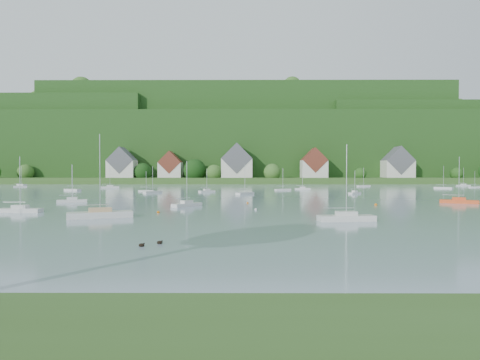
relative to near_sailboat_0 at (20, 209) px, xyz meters
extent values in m
plane|color=slate|center=(24.93, -36.40, -0.44)|extent=(600.00, 600.00, 0.00)
cube|color=#355620|center=(24.93, 163.60, 1.06)|extent=(600.00, 60.00, 3.00)
cube|color=#154114|center=(24.93, 238.60, 19.56)|extent=(620.00, 160.00, 40.00)
cube|color=#154114|center=(-125.07, 223.60, 23.56)|extent=(200.00, 120.00, 52.00)
cube|color=#154114|center=(34.93, 233.60, 27.56)|extent=(240.00, 130.00, 60.00)
cube|color=#154114|center=(184.93, 218.60, 21.56)|extent=(200.00, 110.00, 48.00)
sphere|color=#1E4A16|center=(143.36, 148.50, 4.66)|extent=(6.45, 6.45, 6.45)
sphere|color=#366324|center=(-83.15, 155.09, 5.36)|extent=(8.61, 8.61, 8.61)
sphere|color=#366324|center=(18.14, 147.48, 5.22)|extent=(8.19, 8.19, 8.19)
sphere|color=#366324|center=(-27.03, 149.67, 4.67)|extent=(6.49, 6.49, 6.49)
sphere|color=#366324|center=(71.78, 155.69, 6.51)|extent=(12.16, 12.16, 12.16)
sphere|color=#366324|center=(47.92, 143.54, 5.40)|extent=(8.73, 8.73, 8.73)
sphere|color=black|center=(-18.94, 149.46, 5.59)|extent=(9.32, 9.32, 9.32)
sphere|color=#1E4A16|center=(92.77, 145.29, 4.59)|extent=(6.24, 6.24, 6.24)
sphere|color=black|center=(114.36, 158.14, 5.21)|extent=(8.16, 8.16, 8.16)
sphere|color=black|center=(7.93, 149.96, 6.43)|extent=(11.92, 11.92, 11.92)
sphere|color=#366324|center=(-94.78, 192.14, 51.40)|extent=(10.52, 10.52, 10.52)
sphere|color=#1E4A16|center=(-59.34, 226.74, 51.36)|extent=(10.29, 10.29, 10.29)
sphere|color=black|center=(-43.23, 214.99, 50.81)|extent=(7.18, 7.18, 7.18)
sphere|color=#1E4A16|center=(64.43, 218.63, 59.81)|extent=(12.83, 12.83, 12.83)
sphere|color=#366324|center=(-14.99, 205.78, 58.99)|extent=(8.18, 8.18, 8.18)
sphere|color=#1E4A16|center=(26.04, 243.25, 59.79)|extent=(12.73, 12.73, 12.73)
sphere|color=#1E4A16|center=(108.33, 208.14, 59.57)|extent=(11.50, 11.50, 11.50)
sphere|color=#1E4A16|center=(85.65, 238.49, 60.12)|extent=(14.65, 14.65, 14.65)
sphere|color=#366324|center=(64.19, 194.89, 59.65)|extent=(11.95, 11.95, 11.95)
sphere|color=#1E4A16|center=(144.37, 202.18, 59.27)|extent=(9.76, 9.76, 9.76)
sphere|color=#366324|center=(-22.21, 237.90, 58.80)|extent=(7.07, 7.07, 7.07)
sphere|color=black|center=(21.46, 206.91, 59.00)|extent=(8.21, 8.21, 8.21)
sphere|color=#366324|center=(2.11, 230.70, 59.70)|extent=(12.24, 12.24, 12.24)
sphere|color=#366324|center=(139.44, 206.58, 59.13)|extent=(9.00, 9.00, 9.00)
sphere|color=#366324|center=(-70.57, 199.50, 59.95)|extent=(13.65, 13.65, 13.65)
sphere|color=#1E4A16|center=(125.96, 221.57, 58.96)|extent=(8.03, 8.03, 8.03)
sphere|color=#366324|center=(125.41, 221.96, 48.18)|extent=(14.97, 14.97, 14.97)
sphere|color=#1E4A16|center=(103.60, 219.42, 47.27)|extent=(9.78, 9.78, 9.78)
sphere|color=#1E4A16|center=(144.62, 218.31, 47.66)|extent=(12.02, 12.02, 12.02)
sphere|color=black|center=(162.83, 199.62, 47.58)|extent=(11.57, 11.57, 11.57)
sphere|color=#1E4A16|center=(147.36, 186.34, 47.77)|extent=(12.65, 12.65, 12.65)
sphere|color=#366324|center=(167.57, 191.97, 47.01)|extent=(8.28, 8.28, 8.28)
sphere|color=black|center=(192.83, 227.91, 46.87)|extent=(7.47, 7.47, 7.47)
sphere|color=#366324|center=(124.07, 210.83, 47.22)|extent=(9.48, 9.48, 9.48)
sphere|color=#1E4A16|center=(-15.04, 225.74, 41.66)|extent=(12.01, 12.01, 12.01)
sphere|color=black|center=(143.60, 215.95, 42.20)|extent=(15.08, 15.08, 15.08)
sphere|color=#366324|center=(133.34, 231.63, 42.36)|extent=(15.99, 15.99, 15.99)
sphere|color=black|center=(21.23, 235.81, 42.31)|extent=(15.72, 15.72, 15.72)
sphere|color=#1E4A16|center=(35.82, 231.53, 41.40)|extent=(10.54, 10.54, 10.54)
sphere|color=black|center=(-150.98, 253.19, 41.09)|extent=(8.74, 8.74, 8.74)
cube|color=silver|center=(-30.07, 150.60, 7.06)|extent=(14.00, 10.00, 9.00)
cube|color=#54545B|center=(-30.07, 150.60, 11.56)|extent=(14.00, 10.40, 14.00)
cube|color=silver|center=(-5.07, 152.60, 6.56)|extent=(12.00, 9.00, 8.00)
cube|color=brown|center=(-5.07, 152.60, 10.56)|extent=(12.00, 9.36, 12.00)
cube|color=silver|center=(29.93, 151.60, 7.56)|extent=(16.00, 11.00, 10.00)
cube|color=#54545B|center=(29.93, 151.60, 12.56)|extent=(16.00, 11.44, 16.00)
cube|color=silver|center=(69.93, 149.60, 7.06)|extent=(13.00, 10.00, 9.00)
cube|color=brown|center=(69.93, 149.60, 11.56)|extent=(13.00, 10.40, 13.00)
cube|color=silver|center=(114.93, 153.60, 7.06)|extent=(15.00, 10.00, 9.00)
cube|color=#54545B|center=(114.93, 153.60, 11.56)|extent=(15.00, 10.40, 15.00)
cube|color=silver|center=(0.00, 0.00, -0.14)|extent=(6.14, 1.86, 0.61)
cube|color=silver|center=(0.00, 0.00, 0.42)|extent=(2.16, 1.25, 0.50)
cylinder|color=silver|center=(0.00, 0.00, 3.98)|extent=(0.10, 0.10, 7.63)
cylinder|color=silver|center=(-0.91, 0.02, 1.07)|extent=(3.36, 0.16, 0.08)
cube|color=silver|center=(14.23, -6.88, -0.04)|extent=(8.28, 5.22, 0.80)
cube|color=tan|center=(14.23, -6.88, 0.61)|extent=(3.21, 2.55, 0.50)
cylinder|color=silver|center=(14.23, -6.88, 5.39)|extent=(0.10, 0.10, 10.05)
cylinder|color=silver|center=(13.12, -7.35, 1.26)|extent=(4.10, 1.80, 0.08)
cube|color=silver|center=(23.14, 10.18, -0.15)|extent=(4.98, 5.49, 0.58)
cube|color=silver|center=(23.14, 10.18, 0.39)|extent=(2.18, 2.29, 0.50)
cylinder|color=silver|center=(23.14, 10.18, 3.77)|extent=(0.10, 0.10, 7.25)
cylinder|color=silver|center=(22.58, 9.52, 1.04)|extent=(2.12, 2.49, 0.08)
cube|color=silver|center=(45.32, -10.08, -0.10)|extent=(7.04, 2.66, 0.69)
cube|color=silver|center=(45.32, -10.08, 0.50)|extent=(2.54, 1.60, 0.50)
cylinder|color=silver|center=(45.32, -10.08, 4.54)|extent=(0.10, 0.10, 8.59)
cylinder|color=silver|center=(44.29, -10.19, 1.15)|extent=(3.76, 0.49, 0.08)
cube|color=#DE5023|center=(73.91, 17.64, -0.11)|extent=(6.68, 4.64, 0.66)
cube|color=#DE5023|center=(73.91, 17.64, 0.47)|extent=(2.63, 2.20, 0.50)
cylinder|color=silver|center=(73.91, 17.64, 4.32)|extent=(0.10, 0.10, 8.21)
cylinder|color=silver|center=(73.04, 18.10, 1.12)|extent=(3.25, 1.72, 0.08)
cube|color=silver|center=(-0.65, 19.54, -0.17)|extent=(5.69, 3.31, 0.55)
cube|color=silver|center=(-0.65, 19.54, 0.36)|extent=(2.18, 1.67, 0.50)
cylinder|color=silver|center=(-0.65, 19.54, 3.54)|extent=(0.10, 0.10, 6.87)
cylinder|color=silver|center=(-1.42, 19.26, 1.01)|extent=(2.87, 1.10, 0.08)
sphere|color=orange|center=(20.49, -0.78, -0.44)|extent=(0.42, 0.42, 0.42)
sphere|color=silver|center=(34.78, 3.55, -0.44)|extent=(0.42, 0.42, 0.42)
sphere|color=orange|center=(56.38, 12.40, -0.44)|extent=(0.50, 0.50, 0.50)
sphere|color=orange|center=(33.70, 16.76, -0.44)|extent=(0.38, 0.38, 0.38)
ellipsoid|color=black|center=(24.62, -26.87, -0.33)|extent=(0.48, 0.30, 0.30)
sphere|color=black|center=(24.82, -26.87, -0.20)|extent=(0.13, 0.13, 0.13)
ellipsoid|color=black|center=(25.82, -25.67, -0.33)|extent=(0.48, 0.30, 0.30)
sphere|color=black|center=(26.02, -25.67, -0.20)|extent=(0.13, 0.13, 0.13)
cube|color=silver|center=(125.11, 108.96, -0.16)|extent=(5.89, 2.43, 0.57)
cube|color=silver|center=(125.11, 108.96, 0.38)|extent=(2.14, 1.40, 0.50)
cylinder|color=silver|center=(125.11, 108.96, 3.70)|extent=(0.10, 0.10, 7.14)
cylinder|color=silver|center=(124.27, 108.83, 1.03)|extent=(3.12, 0.55, 0.08)
cube|color=silver|center=(33.40, 47.17, -0.14)|extent=(5.04, 5.64, 0.59)
cylinder|color=silver|center=(33.40, 47.17, 3.86)|extent=(0.10, 0.10, 7.42)
cylinder|color=silver|center=(32.84, 46.49, 1.05)|extent=(2.13, 2.58, 0.08)
cube|color=silver|center=(-15.95, 88.36, -0.12)|extent=(6.68, 3.84, 0.65)
cube|color=silver|center=(-15.95, 88.36, 0.45)|extent=(2.55, 1.94, 0.50)
cylinder|color=silver|center=(-15.95, 88.36, 4.24)|extent=(0.10, 0.10, 8.06)
cylinder|color=silver|center=(-16.87, 88.04, 1.10)|extent=(3.37, 1.25, 0.08)
cube|color=silver|center=(-54.33, 97.87, -0.20)|extent=(4.80, 3.40, 0.47)
cylinder|color=silver|center=(-54.33, 97.87, 2.99)|extent=(0.10, 0.10, 5.92)
cylinder|color=silver|center=(-54.96, 97.54, 0.93)|extent=(2.34, 1.29, 0.08)
cube|color=silver|center=(63.19, 49.89, -0.21)|extent=(4.25, 4.24, 0.47)
cube|color=silver|center=(63.19, 49.89, 0.28)|extent=(1.81, 1.81, 0.50)
cylinder|color=silver|center=(63.19, 49.89, 2.96)|extent=(0.10, 0.10, 5.86)
cylinder|color=silver|center=(62.69, 49.39, 0.93)|extent=(1.89, 1.87, 0.08)
cube|color=silver|center=(3.63, 62.39, -0.21)|extent=(4.71, 1.57, 0.46)
cylinder|color=silver|center=(3.63, 62.39, 2.93)|extent=(0.10, 0.10, 5.81)
cylinder|color=silver|center=(2.93, 62.43, 0.92)|extent=(2.56, 0.23, 0.08)
cube|color=silver|center=(7.56, 53.62, -0.16)|extent=(4.83, 5.25, 0.56)
cylinder|color=silver|center=(7.56, 53.62, 3.61)|extent=(0.10, 0.10, 6.98)
cylinder|color=silver|center=(7.01, 52.99, 1.02)|extent=(2.07, 2.38, 0.08)
cube|color=silver|center=(22.29, 59.10, -0.18)|extent=(4.91, 4.30, 0.51)
cube|color=silver|center=(22.29, 59.10, 0.32)|extent=(2.03, 1.90, 0.50)
cylinder|color=silver|center=(22.29, 59.10, 3.27)|extent=(0.10, 0.10, 6.41)
cylinder|color=silver|center=(21.69, 58.62, 0.97)|extent=(2.26, 1.81, 0.08)
cube|color=silver|center=(-20.84, 67.33, -0.13)|extent=(6.19, 4.42, 0.61)
cylinder|color=silver|center=(-20.84, 67.33, 3.99)|extent=(0.10, 0.10, 7.64)
cylinder|color=silver|center=(-21.65, 67.77, 1.07)|extent=(2.99, 1.68, 0.08)
cube|color=silver|center=(81.72, 103.14, -0.16)|extent=(5.88, 3.63, 0.57)
cylinder|color=silver|center=(81.72, 103.14, 3.69)|extent=(0.10, 0.10, 7.12)
cylinder|color=silver|center=(80.93, 102.82, 1.03)|extent=(2.93, 1.26, 0.08)
cube|color=silver|center=(104.16, 83.77, -0.14)|extent=(5.44, 5.45, 0.60)
cylinder|color=silver|center=(104.16, 83.77, 3.92)|extent=(0.10, 0.10, 7.52)
cylinder|color=silver|center=(103.52, 84.41, 1.06)|extent=(2.39, 2.40, 0.08)
cube|color=silver|center=(53.00, 76.08, -0.18)|extent=(5.25, 1.68, 0.52)
cube|color=silver|center=(53.00, 76.08, 0.33)|extent=(1.86, 1.10, 0.50)
cylinder|color=silver|center=(53.00, 76.08, 3.32)|extent=(0.10, 0.10, 6.48)
cylinder|color=silver|center=(52.23, 76.11, 0.98)|extent=(2.85, 0.21, 0.08)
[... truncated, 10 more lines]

